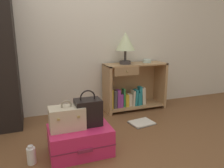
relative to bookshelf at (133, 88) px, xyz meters
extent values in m
plane|color=brown|center=(-0.87, -1.26, -0.34)|extent=(9.00, 9.00, 0.00)
cube|color=silver|center=(-0.87, 0.24, 0.96)|extent=(6.40, 0.10, 2.60)
cube|color=tan|center=(-0.43, -0.01, 0.02)|extent=(0.04, 0.35, 0.73)
cube|color=tan|center=(0.49, -0.01, 0.02)|extent=(0.04, 0.35, 0.73)
cube|color=tan|center=(0.03, -0.01, 0.37)|extent=(0.96, 0.35, 0.02)
cube|color=tan|center=(0.03, -0.01, -0.29)|extent=(0.88, 0.35, 0.02)
cube|color=tan|center=(0.03, 0.16, 0.02)|extent=(0.88, 0.01, 0.71)
cube|color=#9D7950|center=(-0.19, -0.18, 0.30)|extent=(0.39, 0.02, 0.12)
sphere|color=#9E844C|center=(-0.19, -0.19, 0.30)|extent=(0.02, 0.02, 0.02)
cube|color=gold|center=(-0.37, -0.04, -0.13)|extent=(0.03, 0.10, 0.29)
cube|color=#4C474C|center=(-0.32, -0.04, -0.14)|extent=(0.05, 0.11, 0.27)
cube|color=purple|center=(-0.26, -0.04, -0.14)|extent=(0.05, 0.09, 0.28)
cube|color=purple|center=(-0.21, -0.04, -0.18)|extent=(0.04, 0.09, 0.21)
cube|color=green|center=(-0.17, -0.04, -0.14)|extent=(0.03, 0.09, 0.29)
cube|color=gold|center=(-0.12, -0.04, -0.18)|extent=(0.06, 0.11, 0.19)
cube|color=beige|center=(-0.06, -0.04, -0.18)|extent=(0.06, 0.09, 0.19)
cube|color=beige|center=(-0.01, -0.04, -0.16)|extent=(0.04, 0.12, 0.24)
cube|color=teal|center=(0.03, -0.04, -0.15)|extent=(0.06, 0.11, 0.26)
cube|color=teal|center=(0.07, -0.04, -0.18)|extent=(0.03, 0.13, 0.21)
cube|color=teal|center=(0.11, -0.04, -0.13)|extent=(0.05, 0.09, 0.30)
cube|color=beige|center=(0.17, -0.04, -0.14)|extent=(0.07, 0.09, 0.28)
cylinder|color=#3D3838|center=(-0.14, -0.02, 0.41)|extent=(0.17, 0.17, 0.05)
cylinder|color=#3D3838|center=(-0.14, -0.02, 0.51)|extent=(0.04, 0.04, 0.15)
cone|color=beige|center=(-0.14, -0.02, 0.72)|extent=(0.29, 0.29, 0.26)
cylinder|color=silver|center=(0.24, 0.00, 0.41)|extent=(0.13, 0.13, 0.05)
cube|color=#DB2860|center=(-1.07, -1.00, -0.21)|extent=(0.61, 0.42, 0.28)
cube|color=maroon|center=(-1.07, -1.00, -0.21)|extent=(0.62, 0.42, 0.01)
cube|color=maroon|center=(-1.07, -1.22, -0.21)|extent=(0.14, 0.02, 0.03)
cube|color=beige|center=(-1.18, -0.99, 0.04)|extent=(0.34, 0.20, 0.22)
torus|color=gray|center=(-1.18, -0.99, 0.17)|extent=(0.11, 0.02, 0.11)
cube|color=tan|center=(-1.28, -1.09, 0.08)|extent=(0.02, 0.01, 0.02)
cube|color=tan|center=(-1.09, -1.09, 0.08)|extent=(0.02, 0.01, 0.02)
cube|color=black|center=(-0.97, -0.96, 0.07)|extent=(0.26, 0.19, 0.27)
torus|color=black|center=(-0.97, -0.96, 0.22)|extent=(0.16, 0.01, 0.16)
cylinder|color=white|center=(-1.54, -1.03, -0.27)|extent=(0.08, 0.08, 0.16)
cylinder|color=silver|center=(-1.54, -1.03, -0.17)|extent=(0.05, 0.05, 0.02)
cube|color=white|center=(-0.14, -0.58, -0.33)|extent=(0.33, 0.28, 0.02)
cube|color=black|center=(-0.14, -0.58, -0.34)|extent=(0.35, 0.30, 0.01)
camera|label=1|loc=(-1.47, -2.99, 0.86)|focal=34.93mm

